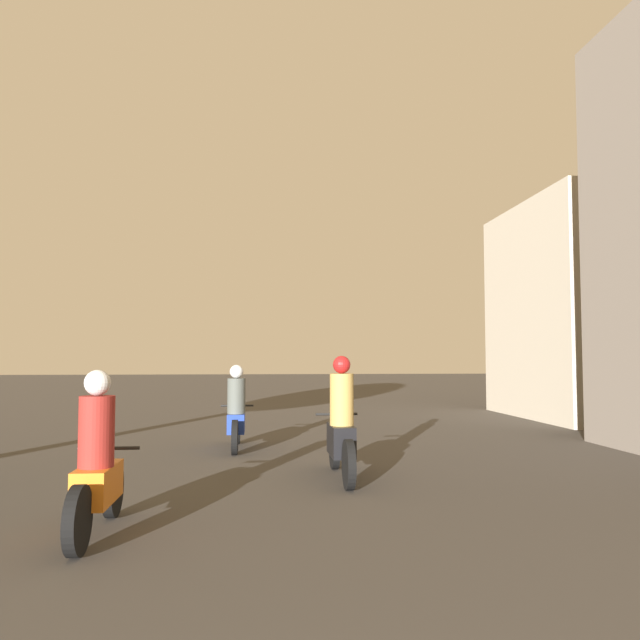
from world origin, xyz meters
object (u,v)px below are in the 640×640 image
(motorcycle_blue, at_px, (236,415))
(motorcycle_orange, at_px, (97,468))
(building_right_far, at_px, (613,311))
(motorcycle_black, at_px, (341,430))

(motorcycle_blue, bearing_deg, motorcycle_orange, -104.81)
(motorcycle_orange, relative_size, building_right_far, 0.32)
(motorcycle_orange, relative_size, motorcycle_black, 0.89)
(motorcycle_black, distance_m, motorcycle_blue, 3.25)
(building_right_far, bearing_deg, motorcycle_black, -137.87)
(motorcycle_orange, bearing_deg, motorcycle_blue, 85.44)
(motorcycle_blue, height_order, building_right_far, building_right_far)
(motorcycle_orange, bearing_deg, building_right_far, 49.42)
(building_right_far, bearing_deg, motorcycle_orange, -137.68)
(motorcycle_black, height_order, motorcycle_blue, motorcycle_black)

